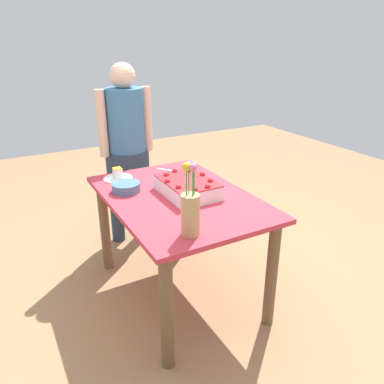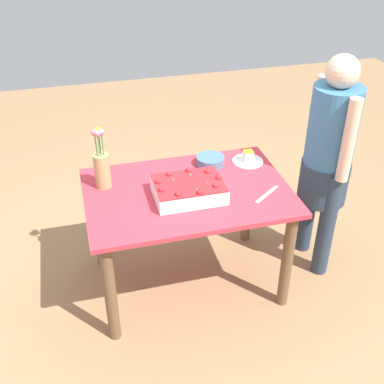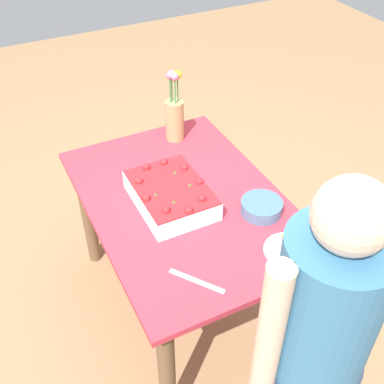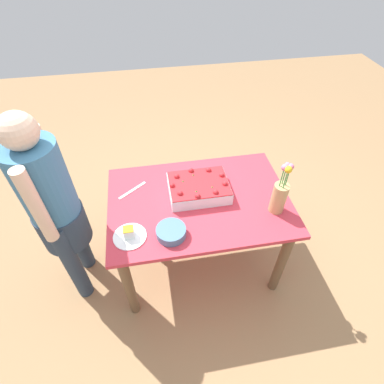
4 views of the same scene
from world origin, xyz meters
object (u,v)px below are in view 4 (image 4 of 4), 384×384
sheet_cake (199,188)px  serving_plate_with_slice (129,235)px  flower_vase (280,195)px  fruit_bowl (171,232)px  cake_knife (132,190)px  person_standing (54,205)px

sheet_cake → serving_plate_with_slice: bearing=31.9°
flower_vase → fruit_bowl: bearing=7.2°
sheet_cake → cake_knife: bearing=-12.5°
serving_plate_with_slice → person_standing: size_ratio=0.14×
sheet_cake → person_standing: 0.93m
cake_knife → person_standing: size_ratio=0.15×
serving_plate_with_slice → fruit_bowl: 0.25m
fruit_bowl → person_standing: bearing=-20.6°
serving_plate_with_slice → person_standing: (0.44, -0.23, 0.09)m
sheet_cake → cake_knife: 0.47m
cake_knife → flower_vase: (-0.92, 0.34, 0.14)m
flower_vase → person_standing: (1.39, -0.17, -0.02)m
cake_knife → fruit_bowl: (-0.22, 0.43, 0.03)m
cake_knife → person_standing: person_standing is taller
sheet_cake → flower_vase: bearing=153.1°
serving_plate_with_slice → cake_knife: 0.40m
flower_vase → person_standing: size_ratio=0.26×
fruit_bowl → cake_knife: bearing=-62.6°
sheet_cake → serving_plate_with_slice: sheet_cake is taller
flower_vase → serving_plate_with_slice: bearing=3.6°
cake_knife → serving_plate_with_slice: bearing=-130.2°
fruit_bowl → person_standing: size_ratio=0.12×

